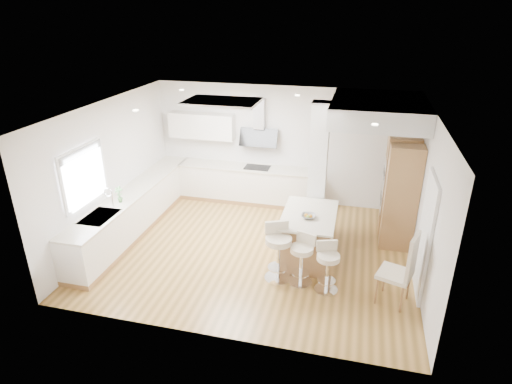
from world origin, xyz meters
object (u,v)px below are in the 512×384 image
(peninsula, at_px, (308,235))
(dining_chair, at_px, (403,268))
(bar_stool_a, at_px, (278,249))
(bar_stool_b, at_px, (302,257))
(bar_stool_c, at_px, (327,265))

(peninsula, bearing_deg, dining_chair, -33.80)
(bar_stool_a, bearing_deg, dining_chair, -29.26)
(dining_chair, bearing_deg, bar_stool_b, -167.86)
(dining_chair, bearing_deg, peninsula, 165.58)
(peninsula, height_order, bar_stool_a, bar_stool_a)
(bar_stool_b, xyz_separation_m, bar_stool_c, (0.44, -0.11, -0.02))
(peninsula, xyz_separation_m, bar_stool_a, (-0.41, -0.85, 0.14))
(bar_stool_b, distance_m, dining_chair, 1.63)
(bar_stool_b, relative_size, dining_chair, 0.72)
(peninsula, distance_m, bar_stool_c, 1.09)
(peninsula, height_order, dining_chair, dining_chair)
(bar_stool_b, xyz_separation_m, dining_chair, (1.61, -0.20, 0.17))
(bar_stool_a, relative_size, bar_stool_c, 1.18)
(bar_stool_b, height_order, dining_chair, dining_chair)
(bar_stool_b, bearing_deg, bar_stool_c, 4.99)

